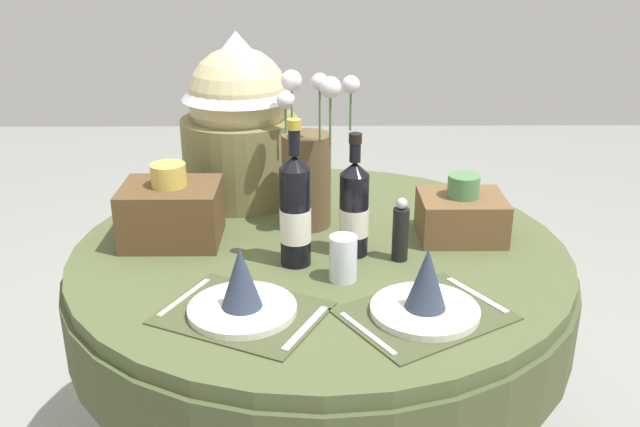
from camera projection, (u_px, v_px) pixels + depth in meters
dining_table at (320, 291)px, 1.94m from camera, size 1.34×1.34×0.74m
place_setting_left at (242, 295)px, 1.54m from camera, size 0.42×0.38×0.16m
place_setting_right at (426, 296)px, 1.53m from camera, size 0.43×0.40×0.16m
flower_vase at (307, 169)px, 1.96m from camera, size 0.23×0.24×0.45m
wine_bottle_left at (354, 209)px, 1.80m from camera, size 0.08×0.08×0.32m
wine_bottle_centre at (295, 211)px, 1.74m from camera, size 0.08×0.08×0.37m
tumbler_near_right at (343, 258)px, 1.69m from camera, size 0.07×0.07×0.11m
pepper_mill at (400, 232)px, 1.78m from camera, size 0.04×0.04×0.17m
gift_tub_back_left at (239, 113)px, 2.13m from camera, size 0.36×0.36×0.51m
woven_basket_side_left at (172, 211)px, 1.89m from camera, size 0.26×0.21×0.22m
woven_basket_side_right at (461, 214)px, 1.92m from camera, size 0.23×0.19×0.18m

